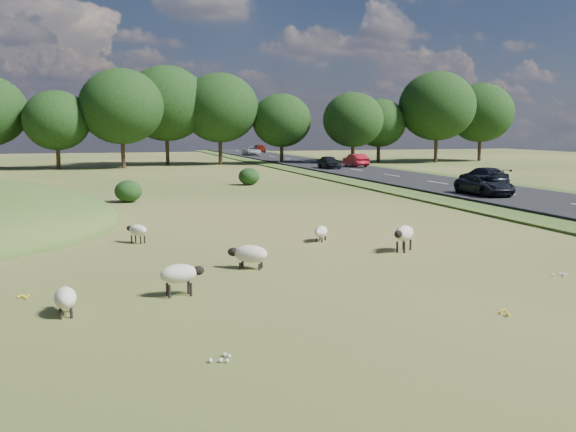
# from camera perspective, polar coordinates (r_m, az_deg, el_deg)

# --- Properties ---
(ground) EXTENTS (160.00, 160.00, 0.00)m
(ground) POSITION_cam_1_polar(r_m,az_deg,el_deg) (40.13, -9.37, 1.45)
(ground) COLOR #37551A
(ground) RESTS_ON ground
(road) EXTENTS (8.00, 150.00, 0.25)m
(road) POSITION_cam_1_polar(r_m,az_deg,el_deg) (55.72, 10.07, 3.32)
(road) COLOR black
(road) RESTS_ON ground
(treeline) EXTENTS (96.28, 14.66, 11.70)m
(treeline) POSITION_cam_1_polar(r_m,az_deg,el_deg) (75.14, -13.87, 9.26)
(treeline) COLOR black
(treeline) RESTS_ON ground
(shrubs) EXTENTS (22.10, 10.86, 1.43)m
(shrubs) POSITION_cam_1_polar(r_m,az_deg,el_deg) (45.53, -15.90, 2.86)
(shrubs) COLOR black
(shrubs) RESTS_ON ground
(sheep_0) EXTENTS (1.22, 0.64, 0.86)m
(sheep_0) POSITION_cam_1_polar(r_m,az_deg,el_deg) (17.07, -9.57, -5.09)
(sheep_0) COLOR #BCB09C
(sheep_0) RESTS_ON ground
(sheep_1) EXTENTS (0.56, 1.17, 0.67)m
(sheep_1) POSITION_cam_1_polar(r_m,az_deg,el_deg) (16.08, -19.19, -6.87)
(sheep_1) COLOR #BCB09C
(sheep_1) RESTS_ON ground
(sheep_2) EXTENTS (1.33, 1.02, 0.75)m
(sheep_2) POSITION_cam_1_polar(r_m,az_deg,el_deg) (20.14, -3.43, -3.38)
(sheep_2) COLOR #BCB09C
(sheep_2) RESTS_ON ground
(sheep_3) EXTENTS (0.87, 1.05, 0.61)m
(sheep_3) POSITION_cam_1_polar(r_m,az_deg,el_deg) (25.00, 2.93, -1.39)
(sheep_3) COLOR #BCB09C
(sheep_3) RESTS_ON ground
(sheep_4) EXTENTS (0.89, 0.97, 0.72)m
(sheep_4) POSITION_cam_1_polar(r_m,az_deg,el_deg) (25.21, -13.25, -1.23)
(sheep_4) COLOR #BCB09C
(sheep_4) RESTS_ON ground
(sheep_5) EXTENTS (1.23, 1.18, 0.94)m
(sheep_5) POSITION_cam_1_polar(r_m,az_deg,el_deg) (23.23, 10.26, -1.53)
(sheep_5) COLOR #BCB09C
(sheep_5) RESTS_ON ground
(car_0) EXTENTS (1.85, 4.56, 1.32)m
(car_0) POSITION_cam_1_polar(r_m,az_deg,el_deg) (48.72, 16.97, 3.40)
(car_0) COLOR black
(car_0) RESTS_ON road
(car_1) EXTENTS (1.46, 4.19, 1.38)m
(car_1) POSITION_cam_1_polar(r_m,az_deg,el_deg) (69.80, 6.03, 4.95)
(car_1) COLOR maroon
(car_1) RESTS_ON road
(car_2) EXTENTS (1.81, 4.44, 1.29)m
(car_2) POSITION_cam_1_polar(r_m,az_deg,el_deg) (110.48, -2.63, 6.01)
(car_2) COLOR maroon
(car_2) RESTS_ON road
(car_4) EXTENTS (2.03, 4.40, 1.22)m
(car_4) POSITION_cam_1_polar(r_m,az_deg,el_deg) (41.73, 17.10, 2.64)
(car_4) COLOR black
(car_4) RESTS_ON road
(car_6) EXTENTS (2.11, 4.58, 1.27)m
(car_6) POSITION_cam_1_polar(r_m,az_deg,el_deg) (99.08, -3.24, 5.79)
(car_6) COLOR silver
(car_6) RESTS_ON road
(car_7) EXTENTS (1.54, 3.84, 1.31)m
(car_7) POSITION_cam_1_polar(r_m,az_deg,el_deg) (66.54, 3.67, 4.81)
(car_7) COLOR black
(car_7) RESTS_ON road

